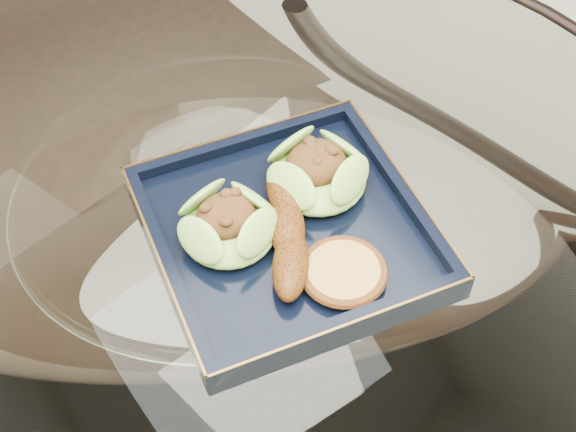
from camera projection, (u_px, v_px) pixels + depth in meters
dining_table at (236, 310)px, 0.97m from camera, size 1.13×1.13×0.77m
dining_chair at (63, 75)px, 1.26m from camera, size 0.46×0.46×1.05m
navy_plate at (288, 235)px, 0.82m from camera, size 0.32×0.32×0.02m
lettuce_wrap_left at (228, 226)px, 0.79m from camera, size 0.11×0.11×0.03m
lettuce_wrap_right at (317, 174)px, 0.84m from camera, size 0.12×0.12×0.04m
roasted_plantain at (287, 228)px, 0.79m from camera, size 0.12×0.16×0.03m
crumb_patty at (343, 273)px, 0.77m from camera, size 0.08×0.08×0.01m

